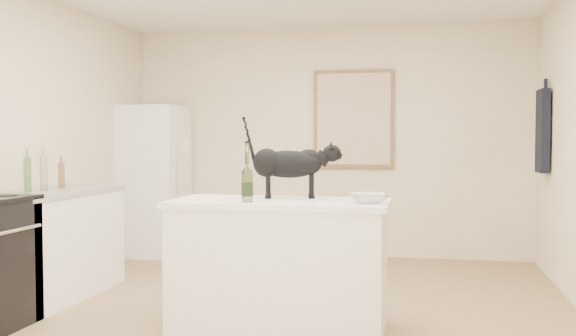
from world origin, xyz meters
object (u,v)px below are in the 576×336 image
(wine_bottle, at_px, (247,175))
(glass_bowl, at_px, (370,198))
(black_cat, at_px, (288,168))
(fridge, at_px, (153,181))

(wine_bottle, bearing_deg, glass_bowl, 5.27)
(black_cat, height_order, wine_bottle, black_cat)
(fridge, xyz_separation_m, wine_bottle, (1.87, -2.72, 0.23))
(fridge, distance_m, glass_bowl, 3.76)
(fridge, relative_size, wine_bottle, 4.76)
(fridge, xyz_separation_m, glass_bowl, (2.68, -2.65, 0.08))
(fridge, relative_size, black_cat, 2.75)
(fridge, height_order, black_cat, fridge)
(black_cat, xyz_separation_m, glass_bowl, (0.60, -0.27, -0.18))
(black_cat, distance_m, wine_bottle, 0.40)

